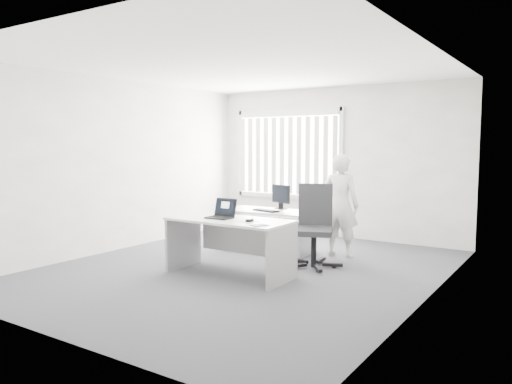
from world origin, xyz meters
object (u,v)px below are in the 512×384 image
Objects in this scene: desk_far at (267,221)px; office_chair at (314,241)px; laptop at (219,209)px; monitor at (281,197)px; person at (340,205)px; desk_near at (230,235)px.

office_chair is at bearing -28.55° from desk_far.
laptop is 1.88m from monitor.
person is at bearing 17.92° from monitor.
monitor reaches higher than desk_near.
office_chair reaches higher than laptop.
person is 3.97× the size of monitor.
person is at bearing 9.84° from desk_far.
desk_far is at bearing 132.73° from office_chair.
desk_near is 1.04× the size of person.
office_chair is (1.12, -0.53, -0.12)m from desk_far.
desk_near is 2.03m from person.
laptop is 0.83× the size of monitor.
desk_near is 1.42× the size of office_chair.
person is 2.11m from laptop.
laptop is (-0.85, -1.11, 0.52)m from office_chair.
person is (0.76, 1.86, 0.25)m from desk_near.
person is 1.05m from monitor.
desk_far is at bearing -99.97° from monitor.
person is at bearing 67.62° from desk_near.
laptop is (-0.90, -1.91, 0.09)m from person.
desk_near is 4.13× the size of monitor.
desk_far is 1.70m from laptop.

